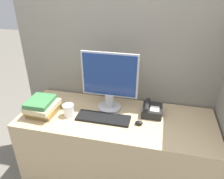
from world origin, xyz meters
TOP-DOWN VIEW (x-y plane):
  - cubicle_panel_rear at (0.00, 0.67)m, footprint 2.02×0.04m
  - desk at (0.00, 0.32)m, footprint 1.62×0.63m
  - monitor at (-0.09, 0.44)m, footprint 0.48×0.20m
  - keyboard at (-0.10, 0.26)m, footprint 0.44×0.15m
  - mouse at (0.20, 0.25)m, footprint 0.06×0.05m
  - coffee_cup at (-0.39, 0.24)m, footprint 0.09×0.09m
  - book_stack at (-0.62, 0.23)m, footprint 0.25×0.28m
  - desk_telephone at (0.28, 0.43)m, footprint 0.16×0.18m

SIDE VIEW (x-z plane):
  - desk at x=0.00m, z-range 0.00..0.74m
  - keyboard at x=-0.10m, z-range 0.74..0.76m
  - mouse at x=0.20m, z-range 0.74..0.78m
  - desk_telephone at x=0.28m, z-range 0.73..0.84m
  - coffee_cup at x=-0.39m, z-range 0.74..0.85m
  - book_stack at x=-0.62m, z-range 0.74..0.88m
  - cubicle_panel_rear at x=0.00m, z-range 0.00..1.79m
  - monitor at x=-0.09m, z-range 0.73..1.25m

